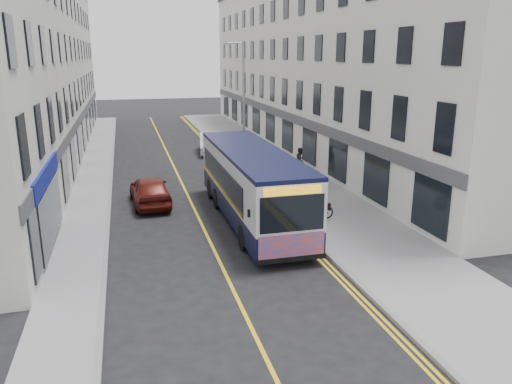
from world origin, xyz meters
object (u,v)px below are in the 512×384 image
pedestrian_far (300,160)px  city_bus (252,182)px  bicycle (314,210)px  car_maroon (150,190)px  car_white (211,143)px  streetlamp (242,102)px  pedestrian_near (259,162)px

pedestrian_far → city_bus: bearing=-157.1°
bicycle → car_maroon: bearing=60.4°
pedestrian_far → car_white: pedestrian_far is taller
streetlamp → car_white: (-0.97, 6.53, -3.63)m
streetlamp → city_bus: bearing=-101.0°
bicycle → city_bus: bearing=74.8°
pedestrian_near → pedestrian_far: (2.85, 0.59, -0.13)m
streetlamp → pedestrian_near: streetlamp is taller
car_white → streetlamp: bearing=-74.0°
bicycle → pedestrian_near: size_ratio=0.97×
pedestrian_near → pedestrian_far: pedestrian_near is taller
pedestrian_near → car_white: pedestrian_near is taller
streetlamp → city_bus: 10.25m
streetlamp → car_maroon: size_ratio=1.82×
pedestrian_near → pedestrian_far: bearing=-12.6°
pedestrian_far → bicycle: bearing=-140.0°
city_bus → pedestrian_far: bearing=57.1°
pedestrian_near → car_maroon: 7.59m
city_bus → pedestrian_far: size_ratio=7.19×
pedestrian_far → car_maroon: pedestrian_far is taller
city_bus → pedestrian_far: (5.18, 8.00, -0.88)m
streetlamp → car_maroon: (-6.17, -6.06, -3.63)m
pedestrian_near → car_maroon: pedestrian_near is taller
car_maroon → bicycle: bearing=143.0°
pedestrian_near → car_maroon: (-6.59, -3.74, -0.28)m
streetlamp → bicycle: size_ratio=4.55×
streetlamp → pedestrian_far: size_ratio=5.16×
city_bus → car_maroon: bearing=139.4°
streetlamp → pedestrian_far: streetlamp is taller
streetlamp → car_maroon: 9.38m
bicycle → car_white: bearing=9.7°
bicycle → car_white: (-1.72, 17.18, 0.17)m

